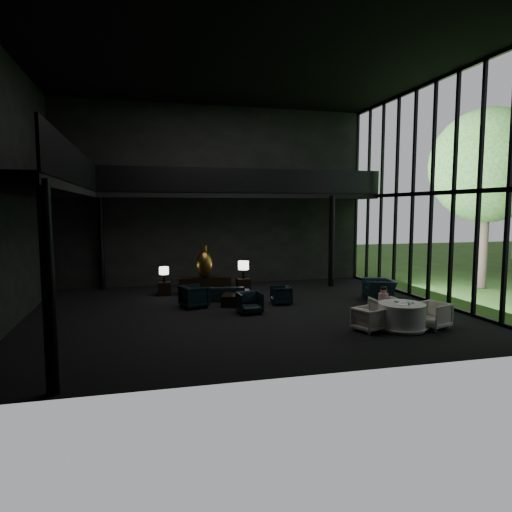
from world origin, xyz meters
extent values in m
cube|color=black|center=(0.00, 0.00, 0.00)|extent=(14.00, 12.00, 0.02)
cube|color=black|center=(0.00, 0.00, 8.00)|extent=(14.00, 12.00, 0.02)
cube|color=black|center=(0.00, 6.00, 4.00)|extent=(14.00, 0.04, 8.00)
cube|color=black|center=(0.00, -6.00, 4.00)|extent=(14.00, 0.04, 8.00)
cube|color=black|center=(-7.00, 0.00, 4.00)|extent=(0.04, 12.00, 8.00)
cube|color=black|center=(-6.00, 0.00, 4.00)|extent=(2.00, 12.00, 0.25)
cube|color=black|center=(1.00, 5.00, 4.00)|extent=(12.00, 2.00, 0.25)
cube|color=black|center=(-5.00, 0.00, 4.60)|extent=(0.06, 12.00, 1.00)
cube|color=black|center=(1.00, 4.00, 4.60)|extent=(12.00, 0.06, 1.00)
cylinder|color=black|center=(-5.00, -5.70, 2.00)|extent=(0.24, 0.24, 4.00)
cylinder|color=black|center=(-5.00, 5.70, 2.00)|extent=(0.24, 0.24, 4.00)
cylinder|color=black|center=(4.80, 4.00, 2.00)|extent=(0.24, 0.24, 4.00)
cylinder|color=#382D23|center=(11.00, 2.00, 2.45)|extent=(0.36, 0.36, 4.90)
sphere|color=#2B5E21|center=(11.00, 2.00, 5.25)|extent=(4.80, 4.80, 4.80)
cube|color=black|center=(-0.90, 3.57, 0.34)|extent=(2.11, 0.48, 0.67)
ellipsoid|color=#B9832D|center=(-0.90, 3.49, 1.21)|extent=(0.70, 0.70, 1.08)
cylinder|color=#B9832D|center=(-0.90, 3.49, 1.86)|extent=(0.24, 0.24, 0.22)
cube|color=black|center=(-2.50, 3.65, 0.27)|extent=(0.49, 0.49, 0.54)
cylinder|color=black|center=(-2.50, 3.52, 0.70)|extent=(0.11, 0.11, 0.32)
cylinder|color=white|center=(-2.50, 3.52, 1.01)|extent=(0.37, 0.37, 0.29)
cube|color=black|center=(0.70, 3.50, 0.29)|extent=(0.52, 0.52, 0.57)
cylinder|color=black|center=(0.70, 3.45, 0.76)|extent=(0.13, 0.13, 0.38)
cylinder|color=white|center=(0.70, 3.45, 1.13)|extent=(0.43, 0.43, 0.35)
imported|color=black|center=(-0.33, 2.07, 0.34)|extent=(1.78, 0.77, 0.67)
imported|color=black|center=(-1.59, 1.10, 0.48)|extent=(1.12, 1.16, 0.95)
imported|color=black|center=(1.52, 0.91, 0.33)|extent=(0.66, 0.70, 0.67)
imported|color=black|center=(0.08, -0.25, 0.40)|extent=(0.81, 0.76, 0.79)
imported|color=black|center=(5.36, 0.73, 0.58)|extent=(1.14, 1.49, 1.16)
cube|color=black|center=(-0.13, 1.07, 0.20)|extent=(1.14, 1.14, 0.40)
cylinder|color=white|center=(3.87, -3.20, 0.38)|extent=(1.31, 1.31, 0.75)
cone|color=white|center=(3.87, -3.20, 0.05)|extent=(1.49, 1.49, 0.10)
imported|color=beige|center=(3.86, -2.31, 0.43)|extent=(0.84, 0.79, 0.85)
imported|color=beige|center=(4.82, -3.29, 0.44)|extent=(1.05, 1.08, 0.88)
imported|color=#BFB3A4|center=(2.86, -3.16, 0.36)|extent=(0.86, 0.89, 0.72)
cylinder|color=pink|center=(3.82, -2.25, 0.66)|extent=(0.30, 0.30, 0.42)
sphere|color=#D8A884|center=(3.82, -2.25, 0.98)|extent=(0.21, 0.21, 0.21)
ellipsoid|color=black|center=(3.82, -2.25, 1.01)|extent=(0.22, 0.22, 0.15)
cylinder|color=white|center=(3.76, -3.40, 0.76)|extent=(0.28, 0.28, 0.01)
cylinder|color=white|center=(4.12, -3.03, 0.76)|extent=(0.23, 0.23, 0.02)
cylinder|color=white|center=(4.20, -3.26, 0.76)|extent=(0.14, 0.14, 0.01)
cylinder|color=white|center=(4.13, -3.33, 0.79)|extent=(0.10, 0.10, 0.06)
ellipsoid|color=white|center=(3.79, -3.03, 0.79)|extent=(0.14, 0.14, 0.07)
cylinder|color=#99999E|center=(3.91, -3.48, 0.79)|extent=(0.07, 0.07, 0.08)
camera|label=1|loc=(-3.31, -14.62, 3.48)|focal=32.00mm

